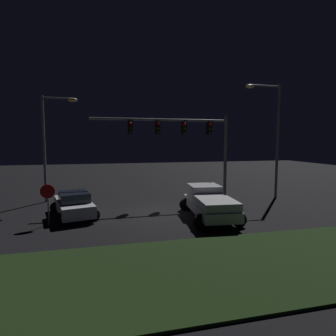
% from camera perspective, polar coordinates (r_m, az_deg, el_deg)
% --- Properties ---
extents(ground_plane, '(80.00, 80.00, 0.00)m').
position_cam_1_polar(ground_plane, '(17.97, -2.86, -9.04)').
color(ground_plane, black).
extents(grass_median, '(26.08, 5.72, 0.10)m').
position_cam_1_polar(grass_median, '(10.32, 6.22, -20.20)').
color(grass_median, black).
rests_on(grass_median, ground_plane).
extents(pickup_truck, '(3.21, 5.56, 1.80)m').
position_cam_1_polar(pickup_truck, '(16.64, 8.44, -6.75)').
color(pickup_truck, '#B7B7BC').
rests_on(pickup_truck, ground_plane).
extents(car_sedan, '(3.15, 4.70, 1.51)m').
position_cam_1_polar(car_sedan, '(17.69, -18.97, -7.11)').
color(car_sedan, silver).
rests_on(car_sedan, ground_plane).
extents(traffic_signal_gantry, '(10.32, 0.56, 6.50)m').
position_cam_1_polar(traffic_signal_gantry, '(20.71, 3.41, 6.93)').
color(traffic_signal_gantry, slate).
rests_on(traffic_signal_gantry, ground_plane).
extents(street_lamp_left, '(2.57, 0.44, 7.84)m').
position_cam_1_polar(street_lamp_left, '(22.16, -23.09, 6.23)').
color(street_lamp_left, slate).
rests_on(street_lamp_left, ground_plane).
extents(street_lamp_right, '(3.01, 0.44, 8.93)m').
position_cam_1_polar(street_lamp_right, '(23.21, 20.69, 7.83)').
color(street_lamp_right, slate).
rests_on(street_lamp_right, ground_plane).
extents(stop_sign, '(0.76, 0.08, 2.23)m').
position_cam_1_polar(stop_sign, '(16.19, -23.68, -5.47)').
color(stop_sign, slate).
rests_on(stop_sign, ground_plane).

